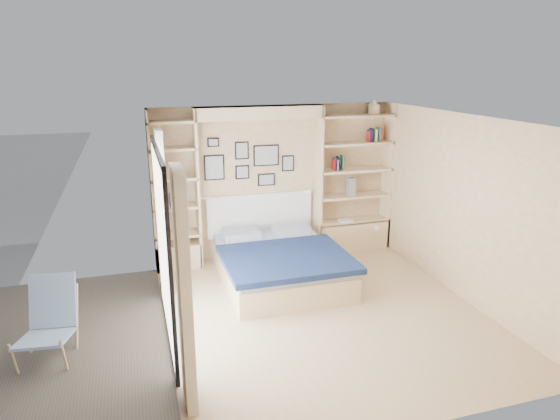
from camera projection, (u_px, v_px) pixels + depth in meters
name	position (u px, v px, depth m)	size (l,w,h in m)	color
ground	(323.00, 312.00, 6.53)	(4.50, 4.50, 0.00)	tan
room_shell	(264.00, 205.00, 7.51)	(4.50, 4.50, 4.50)	#D7B583
bed	(279.00, 263.00, 7.41)	(1.77, 2.22, 1.07)	#D4B880
photo_gallery	(248.00, 162.00, 7.99)	(1.48, 0.02, 0.82)	black
reading_lamps	(261.00, 195.00, 7.97)	(1.92, 0.12, 0.15)	silver
shelf_decor	(340.00, 154.00, 8.25)	(3.53, 0.23, 2.03)	#A51E1E
deck	(20.00, 357.00, 5.53)	(3.20, 4.00, 0.05)	brown
deck_chair	(49.00, 320.00, 5.47)	(0.64, 0.93, 0.88)	tan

